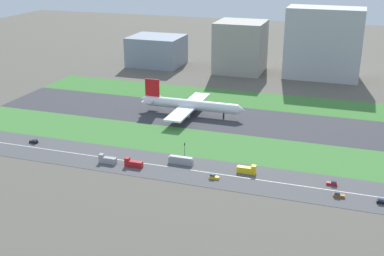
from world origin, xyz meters
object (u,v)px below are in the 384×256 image
truck_2 (107,160)px  truck_0 (247,170)px  car_0 (339,195)px  hangar_building (240,47)px  car_3 (332,183)px  airliner (189,105)px  car_1 (382,201)px  traffic_light (185,149)px  office_tower (324,43)px  fuel_tank_west (294,52)px  car_2 (34,141)px  terminal_building (157,51)px  car_4 (214,177)px  truck_1 (133,163)px  bus_0 (181,160)px

truck_2 → truck_0: bearing=-171.1°
car_0 → hangar_building: hangar_building is taller
car_3 → airliner: bearing=142.0°
car_1 → traffic_light: bearing=-11.5°
car_3 → office_tower: size_ratio=0.08×
traffic_light → truck_0: bearing=-14.0°
fuel_tank_west → car_2: bearing=-113.9°
airliner → car_1: size_ratio=14.77×
terminal_building → hangar_building: hangar_building is taller
car_4 → truck_2: truck_2 is taller
car_1 → car_4: (-68.66, 0.00, 0.00)m
car_0 → fuel_tank_west: size_ratio=0.25×
car_1 → traffic_light: 90.20m
terminal_building → hangar_building: size_ratio=1.08×
traffic_light → truck_2: bearing=-150.4°
truck_0 → truck_2: 64.66m
car_4 → terminal_building: size_ratio=0.10×
truck_1 → truck_2: (-13.20, 0.00, 0.00)m
traffic_light → terminal_building: bearing=116.3°
airliner → car_3: 110.69m
hangar_building → office_tower: (62.90, 0.00, 6.48)m
car_3 → truck_0: (-36.65, -0.00, 0.75)m
car_1 → airliner: bearing=-36.2°
car_1 → bus_0: size_ratio=0.38×
car_2 → hangar_building: 193.84m
truck_0 → fuel_tank_west: fuel_tank_west is taller
car_2 → car_1: (167.11, -10.00, 0.00)m
car_0 → hangar_building: bearing=-65.7°
car_1 → truck_2: (-120.06, -0.00, 0.75)m
car_3 → truck_0: size_ratio=0.52×
hangar_building → bus_0: bearing=-85.1°
airliner → car_3: (87.18, -68.00, -5.31)m
truck_2 → hangar_building: 193.59m
car_2 → truck_2: truck_2 is taller
car_2 → bus_0: bus_0 is taller
traffic_light → fuel_tank_west: bearing=84.3°
traffic_light → office_tower: (48.13, 174.01, 21.90)m
bus_0 → hangar_building: size_ratio=0.29×
office_tower → terminal_building: bearing=180.0°
airliner → truck_1: 78.13m
truck_0 → car_0: 40.97m
fuel_tank_west → traffic_light: bearing=-95.7°
car_3 → fuel_tank_west: fuel_tank_west is taller
bus_0 → hangar_building: (-15.68, 182.00, 17.90)m
car_2 → truck_0: truck_0 is taller
car_4 → terminal_building: bearing=-61.2°
office_tower → fuel_tank_west: 55.03m
car_4 → traffic_light: size_ratio=0.61×
bus_0 → hangar_building: 183.55m
car_3 → truck_2: 101.03m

